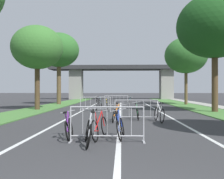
# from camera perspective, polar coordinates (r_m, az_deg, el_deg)

# --- Properties ---
(grass_verge_left) EXTENTS (2.78, 50.30, 0.05)m
(grass_verge_left) POSITION_cam_1_polar(r_m,az_deg,el_deg) (24.20, -13.82, -3.74)
(grass_verge_left) COLOR #477A38
(grass_verge_left) RESTS_ON ground
(grass_verge_right) EXTENTS (2.78, 50.30, 0.05)m
(grass_verge_right) POSITION_cam_1_polar(r_m,az_deg,el_deg) (24.16, 17.64, -3.74)
(grass_verge_right) COLOR #477A38
(grass_verge_right) RESTS_ON ground
(sidewalk_path_right) EXTENTS (1.64, 50.30, 0.08)m
(sidewalk_path_right) POSITION_cam_1_polar(r_m,az_deg,el_deg) (24.84, 22.57, -3.60)
(sidewalk_path_right) COLOR #9E9B93
(sidewalk_path_right) RESTS_ON ground
(lane_stripe_center) EXTENTS (0.14, 29.10, 0.01)m
(lane_stripe_center) POSITION_cam_1_polar(r_m,az_deg,el_deg) (17.27, 1.83, -5.24)
(lane_stripe_center) COLOR silver
(lane_stripe_center) RESTS_ON ground
(lane_stripe_right_lane) EXTENTS (0.14, 29.10, 0.01)m
(lane_stripe_right_lane) POSITION_cam_1_polar(r_m,az_deg,el_deg) (17.49, 11.20, -5.17)
(lane_stripe_right_lane) COLOR silver
(lane_stripe_right_lane) RESTS_ON ground
(lane_stripe_left_lane) EXTENTS (0.14, 29.10, 0.01)m
(lane_stripe_left_lane) POSITION_cam_1_polar(r_m,az_deg,el_deg) (17.51, -7.52, -5.17)
(lane_stripe_left_lane) COLOR silver
(lane_stripe_left_lane) RESTS_ON ground
(overpass_bridge) EXTENTS (24.16, 4.06, 5.71)m
(overpass_bridge) POSITION_cam_1_polar(r_m,az_deg,el_deg) (44.30, 1.99, 3.17)
(overpass_bridge) COLOR #2D2D30
(overpass_bridge) RESTS_ON ground
(tree_left_oak_mid) EXTENTS (3.97, 3.97, 6.55)m
(tree_left_oak_mid) POSITION_cam_1_polar(r_m,az_deg,el_deg) (21.12, -16.12, 8.82)
(tree_left_oak_mid) COLOR #4C3823
(tree_left_oak_mid) RESTS_ON ground
(tree_left_oak_near) EXTENTS (4.36, 4.36, 7.75)m
(tree_left_oak_near) POSITION_cam_1_polar(r_m,az_deg,el_deg) (28.86, -11.61, 8.43)
(tree_left_oak_near) COLOR brown
(tree_left_oak_near) RESTS_ON ground
(tree_right_cypress_far) EXTENTS (5.24, 5.24, 8.23)m
(tree_right_cypress_far) POSITION_cam_1_polar(r_m,az_deg,el_deg) (19.84, 21.68, 12.80)
(tree_right_cypress_far) COLOR #4C3823
(tree_right_cypress_far) RESTS_ON ground
(tree_right_pine_near) EXTENTS (4.44, 4.44, 7.09)m
(tree_right_pine_near) POSITION_cam_1_polar(r_m,az_deg,el_deg) (28.42, 15.97, 7.21)
(tree_right_pine_near) COLOR brown
(tree_right_pine_near) RESTS_ON ground
(crowd_barrier_nearest) EXTENTS (2.22, 0.46, 1.05)m
(crowd_barrier_nearest) POSITION_cam_1_polar(r_m,az_deg,el_deg) (7.68, -1.12, -7.70)
(crowd_barrier_nearest) COLOR #ADADB2
(crowd_barrier_nearest) RESTS_ON ground
(crowd_barrier_second) EXTENTS (2.21, 0.46, 1.05)m
(crowd_barrier_second) POSITION_cam_1_polar(r_m,az_deg,el_deg) (13.17, 5.36, -4.56)
(crowd_barrier_second) COLOR #ADADB2
(crowd_barrier_second) RESTS_ON ground
(crowd_barrier_third) EXTENTS (2.23, 0.55, 1.05)m
(crowd_barrier_third) POSITION_cam_1_polar(r_m,az_deg,el_deg) (18.74, -3.67, -3.27)
(crowd_barrier_third) COLOR #ADADB2
(crowd_barrier_third) RESTS_ON ground
(crowd_barrier_fourth) EXTENTS (2.22, 0.50, 1.05)m
(crowd_barrier_fourth) POSITION_cam_1_polar(r_m,az_deg,el_deg) (24.16, 0.92, -2.58)
(crowd_barrier_fourth) COLOR #ADADB2
(crowd_barrier_fourth) RESTS_ON ground
(bicycle_teal_0) EXTENTS (0.52, 1.77, 0.97)m
(bicycle_teal_0) POSITION_cam_1_polar(r_m,az_deg,el_deg) (23.71, 3.82, -2.96)
(bicycle_teal_0) COLOR black
(bicycle_teal_0) RESTS_ON ground
(bicycle_white_1) EXTENTS (0.47, 1.77, 0.96)m
(bicycle_white_1) POSITION_cam_1_polar(r_m,az_deg,el_deg) (12.76, 10.35, -5.31)
(bicycle_white_1) COLOR black
(bicycle_white_1) RESTS_ON ground
(bicycle_green_2) EXTENTS (0.45, 1.69, 0.92)m
(bicycle_green_2) POSITION_cam_1_polar(r_m,az_deg,el_deg) (13.62, 5.65, -5.10)
(bicycle_green_2) COLOR black
(bicycle_green_2) RESTS_ON ground
(bicycle_yellow_3) EXTENTS (0.46, 1.72, 0.92)m
(bicycle_yellow_3) POSITION_cam_1_polar(r_m,az_deg,el_deg) (19.19, -1.06, -3.67)
(bicycle_yellow_3) COLOR black
(bicycle_yellow_3) RESTS_ON ground
(bicycle_orange_4) EXTENTS (0.62, 1.75, 0.95)m
(bicycle_orange_4) POSITION_cam_1_polar(r_m,az_deg,el_deg) (12.60, 0.87, -5.44)
(bicycle_orange_4) COLOR black
(bicycle_orange_4) RESTS_ON ground
(bicycle_red_5) EXTENTS (0.47, 1.71, 0.96)m
(bicycle_red_5) POSITION_cam_1_polar(r_m,az_deg,el_deg) (8.22, -2.76, -8.25)
(bicycle_red_5) COLOR black
(bicycle_red_5) RESTS_ON ground
(bicycle_purple_6) EXTENTS (0.54, 1.66, 0.88)m
(bicycle_purple_6) POSITION_cam_1_polar(r_m,az_deg,el_deg) (8.33, -9.46, -8.29)
(bicycle_purple_6) COLOR black
(bicycle_purple_6) RESTS_ON ground
(bicycle_black_7) EXTENTS (0.65, 1.67, 1.01)m
(bicycle_black_7) POSITION_cam_1_polar(r_m,az_deg,el_deg) (23.77, -3.07, -2.94)
(bicycle_black_7) COLOR black
(bicycle_black_7) RESTS_ON ground
(bicycle_blue_8) EXTENTS (0.52, 1.60, 0.93)m
(bicycle_blue_8) POSITION_cam_1_polar(r_m,az_deg,el_deg) (8.22, 1.84, -8.34)
(bicycle_blue_8) COLOR black
(bicycle_blue_8) RESTS_ON ground
(bicycle_silver_9) EXTENTS (0.47, 1.72, 0.97)m
(bicycle_silver_9) POSITION_cam_1_polar(r_m,az_deg,el_deg) (7.34, -5.21, -9.23)
(bicycle_silver_9) COLOR black
(bicycle_silver_9) RESTS_ON ground
(bicycle_teal_10) EXTENTS (0.44, 1.60, 0.94)m
(bicycle_teal_10) POSITION_cam_1_polar(r_m,az_deg,el_deg) (24.75, -2.46, -2.92)
(bicycle_teal_10) COLOR black
(bicycle_teal_10) RESTS_ON ground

